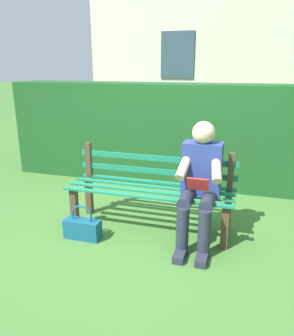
{
  "coord_description": "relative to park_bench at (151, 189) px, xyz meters",
  "views": [
    {
      "loc": [
        -0.92,
        3.13,
        1.69
      ],
      "look_at": [
        0.0,
        0.1,
        0.72
      ],
      "focal_mm": 35.51,
      "sensor_mm": 36.0,
      "label": 1
    }
  ],
  "objects": [
    {
      "name": "ground",
      "position": [
        0.0,
        0.06,
        -0.43
      ],
      "size": [
        60.0,
        60.0,
        0.0
      ],
      "primitive_type": "plane",
      "color": "#3D6B2D"
    },
    {
      "name": "person_seated",
      "position": [
        -0.53,
        0.17,
        0.21
      ],
      "size": [
        0.44,
        0.73,
        1.2
      ],
      "color": "navy",
      "rests_on": "ground"
    },
    {
      "name": "handbag",
      "position": [
        0.6,
        0.46,
        -0.32
      ],
      "size": [
        0.37,
        0.14,
        0.36
      ],
      "color": "navy",
      "rests_on": "ground"
    },
    {
      "name": "park_bench",
      "position": [
        0.0,
        0.0,
        0.0
      ],
      "size": [
        1.76,
        0.52,
        0.86
      ],
      "color": "#4C3828",
      "rests_on": "ground"
    },
    {
      "name": "hedge_backdrop",
      "position": [
        -0.32,
        -1.59,
        0.32
      ],
      "size": [
        5.83,
        0.72,
        1.53
      ],
      "color": "#19471E",
      "rests_on": "ground"
    }
  ]
}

